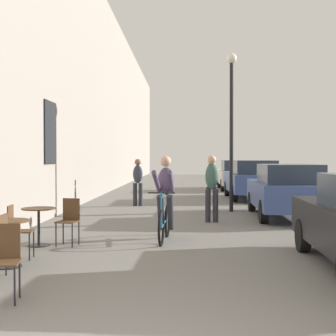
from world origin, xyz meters
The scene contains 14 objects.
building_facade_left centered at (-3.45, 14.00, 4.57)m, with size 0.54×68.00×9.14m.
cafe_chair_near_toward_wall centered at (-1.65, 2.43, 0.52)m, with size 0.44×0.44×0.89m.
cafe_table_mid centered at (-2.23, 4.12, 0.52)m, with size 0.64×0.64×0.72m.
cafe_chair_mid_toward_street centered at (-2.30, 4.71, 0.52)m, with size 0.41×0.41×0.89m.
cafe_table_far centered at (-2.30, 5.89, 0.52)m, with size 0.64×0.64×0.72m.
cafe_chair_far_toward_street centered at (-1.73, 5.96, 0.52)m, with size 0.44×0.44×0.89m.
cyclist_on_bicycle centered at (0.07, 6.64, 0.81)m, with size 0.52×1.76×1.74m.
pedestrian_near centered at (1.18, 9.33, 0.98)m, with size 0.35×0.25×1.74m.
pedestrian_mid centered at (1.31, 11.55, 0.91)m, with size 0.36×0.27×1.61m.
pedestrian_far centered at (-1.14, 13.44, 0.92)m, with size 0.38×0.30×1.63m.
street_lamp centered at (1.93, 11.81, 3.11)m, with size 0.32×0.32×4.90m.
parked_car_second centered at (3.31, 10.35, 0.78)m, with size 1.90×4.26×1.50m.
parked_car_third centered at (3.18, 16.27, 0.81)m, with size 1.89×4.42×1.57m.
parked_car_fourth centered at (3.21, 21.95, 0.80)m, with size 1.87×4.35×1.54m.
Camera 1 is at (0.45, -3.08, 1.68)m, focal length 51.22 mm.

